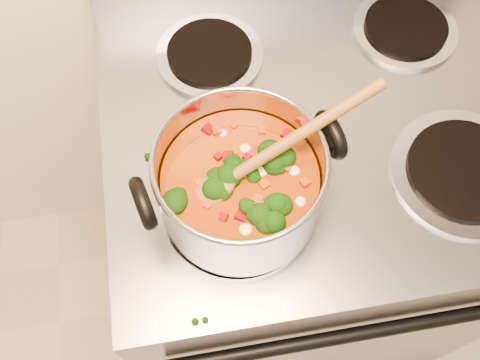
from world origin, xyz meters
name	(u,v)px	position (x,y,z in m)	size (l,w,h in m)	color
electric_range	(302,215)	(-0.02, 1.16, 0.47)	(0.78, 0.71, 1.08)	gray
stockpot	(240,183)	(-0.20, 1.01, 1.00)	(0.31, 0.24, 0.15)	#A3A3AB
wooden_spoon	(254,163)	(-0.18, 1.01, 1.04)	(0.30, 0.12, 0.12)	brown
cooktop_crumbs	(290,211)	(-0.12, 0.98, 0.92)	(0.26, 0.32, 0.01)	black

